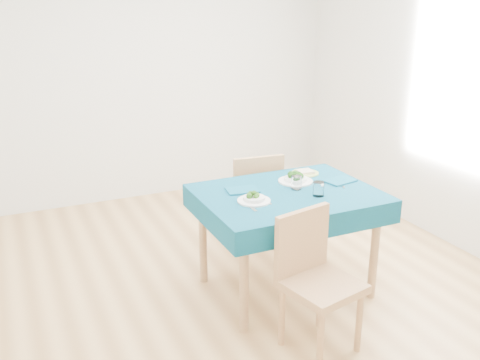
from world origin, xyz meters
name	(u,v)px	position (x,y,z in m)	size (l,w,h in m)	color
room_shell	(240,108)	(0.00, 0.00, 1.35)	(4.02, 4.52, 2.73)	#A77B45
table	(286,242)	(0.31, -0.13, 0.38)	(1.22, 0.92, 0.76)	#073D55
chair_near	(323,274)	(0.15, -0.83, 0.51)	(0.41, 0.44, 1.01)	#A1764B
chair_far	(251,188)	(0.40, 0.64, 0.52)	(0.42, 0.46, 1.05)	#A1764B
bowl_near	(254,197)	(0.01, -0.20, 0.79)	(0.22, 0.22, 0.07)	white
bowl_far	(296,177)	(0.46, 0.04, 0.80)	(0.25, 0.25, 0.08)	white
fork_near	(251,207)	(-0.05, -0.27, 0.76)	(0.02, 0.18, 0.00)	silver
knife_near	(266,200)	(0.10, -0.20, 0.76)	(0.01, 0.19, 0.00)	silver
fork_far	(294,186)	(0.40, -0.05, 0.76)	(0.02, 0.18, 0.00)	silver
knife_far	(342,184)	(0.75, -0.15, 0.76)	(0.01, 0.20, 0.00)	silver
napkin_near	(242,190)	(0.03, 0.02, 0.76)	(0.22, 0.15, 0.01)	navy
napkin_far	(340,181)	(0.76, -0.09, 0.76)	(0.22, 0.15, 0.01)	navy
tumbler_center	(296,183)	(0.39, -0.10, 0.81)	(0.07, 0.07, 0.10)	white
tumbler_side	(318,189)	(0.46, -0.28, 0.81)	(0.08, 0.08, 0.10)	white
side_plate	(305,173)	(0.63, 0.18, 0.76)	(0.21, 0.21, 0.01)	#B3C560
bread_slice	(305,171)	(0.63, 0.18, 0.78)	(0.11, 0.11, 0.02)	beige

